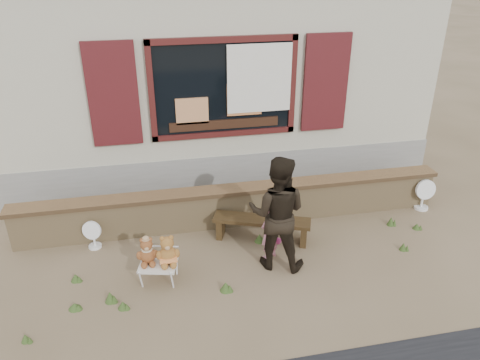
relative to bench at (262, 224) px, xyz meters
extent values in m
plane|color=brown|center=(-0.31, -0.41, -0.28)|extent=(80.00, 80.00, 0.00)
cube|color=#A7A087|center=(-0.31, 4.09, 2.12)|extent=(8.00, 5.00, 3.20)
cube|color=gray|center=(-0.31, 4.09, 0.12)|extent=(8.04, 5.04, 0.80)
cube|color=black|center=(-0.31, 1.56, 1.77)|extent=(2.30, 0.04, 1.50)
cube|color=#441514|center=(-0.31, 1.54, 2.57)|extent=(2.50, 0.08, 0.10)
cube|color=#441514|center=(-0.31, 1.54, 0.97)|extent=(2.50, 0.08, 0.10)
cube|color=#441514|center=(-1.51, 1.54, 1.77)|extent=(0.10, 0.08, 1.70)
cube|color=#441514|center=(0.89, 1.54, 1.77)|extent=(0.10, 0.08, 1.70)
cube|color=#3D1010|center=(-2.11, 1.53, 1.77)|extent=(0.80, 0.07, 1.70)
cube|color=#3D1010|center=(1.49, 1.53, 1.77)|extent=(0.80, 0.07, 1.70)
cube|color=silver|center=(0.29, 1.49, 1.92)|extent=(1.10, 0.02, 1.15)
cube|color=black|center=(-0.31, 1.53, 1.15)|extent=(1.90, 0.06, 0.16)
cube|color=tan|center=(-0.86, 1.53, 1.42)|extent=(0.55, 0.06, 0.45)
cube|color=#E08447|center=(0.04, 1.53, 1.57)|extent=(0.60, 0.06, 0.55)
cube|color=tan|center=(-0.31, 0.59, 0.02)|extent=(7.00, 0.30, 0.60)
cube|color=brown|center=(-0.31, 0.59, 0.35)|extent=(7.10, 0.36, 0.07)
cube|color=#2F2110|center=(0.00, 0.00, 0.08)|extent=(1.53, 0.84, 0.06)
cube|color=#2F2110|center=(-0.62, 0.24, -0.12)|extent=(0.19, 0.30, 0.32)
cube|color=#2F2110|center=(0.62, -0.24, -0.12)|extent=(0.19, 0.30, 0.32)
cube|color=silver|center=(-1.64, -0.70, 0.01)|extent=(0.59, 0.55, 0.04)
cylinder|color=silver|center=(-1.89, -0.84, -0.15)|extent=(0.03, 0.03, 0.27)
cylinder|color=silver|center=(-1.48, -0.94, -0.15)|extent=(0.03, 0.03, 0.27)
cylinder|color=silver|center=(-1.80, -0.46, -0.15)|extent=(0.03, 0.03, 0.27)
cylinder|color=silver|center=(-1.38, -0.56, -0.15)|extent=(0.03, 0.03, 0.27)
imported|color=pink|center=(0.00, -0.48, 0.16)|extent=(0.39, 0.34, 0.89)
imported|color=black|center=(0.05, -0.65, 0.57)|extent=(1.02, 0.92, 1.71)
cylinder|color=white|center=(-2.58, 0.32, -0.26)|extent=(0.20, 0.20, 0.04)
cylinder|color=white|center=(-2.58, 0.32, -0.14)|extent=(0.03, 0.03, 0.25)
cylinder|color=white|center=(-2.58, 0.32, 0.04)|extent=(0.31, 0.18, 0.29)
cylinder|color=white|center=(3.02, 0.38, -0.26)|extent=(0.24, 0.24, 0.04)
cylinder|color=white|center=(3.02, 0.38, -0.11)|extent=(0.04, 0.04, 0.31)
cylinder|color=white|center=(3.02, 0.38, 0.12)|extent=(0.36, 0.13, 0.36)
cone|color=#364E1F|center=(-2.13, -1.17, -0.23)|extent=(0.14, 0.14, 0.11)
cone|color=#364E1F|center=(-2.74, -1.06, -0.24)|extent=(0.17, 0.17, 0.08)
cone|color=#364E1F|center=(-3.25, -1.52, -0.23)|extent=(0.11, 0.11, 0.11)
cone|color=#364E1F|center=(-2.79, -0.47, -0.23)|extent=(0.14, 0.14, 0.11)
cone|color=#364E1F|center=(-0.05, -0.05, -0.21)|extent=(0.16, 0.16, 0.14)
cone|color=#364E1F|center=(2.06, -0.72, -0.22)|extent=(0.11, 0.11, 0.13)
cone|color=#364E1F|center=(-0.77, -1.10, -0.21)|extent=(0.16, 0.16, 0.14)
cone|color=#364E1F|center=(-2.29, -1.01, -0.21)|extent=(0.15, 0.15, 0.15)
cone|color=#364E1F|center=(2.22, -0.02, -0.20)|extent=(0.12, 0.12, 0.16)
cone|color=#364E1F|center=(2.59, -0.21, -0.23)|extent=(0.13, 0.13, 0.10)
camera|label=1|loc=(-1.59, -6.04, 3.90)|focal=35.00mm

